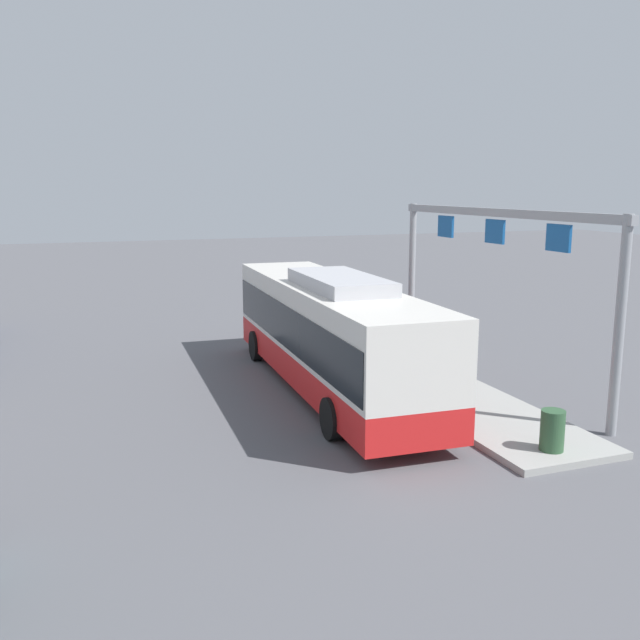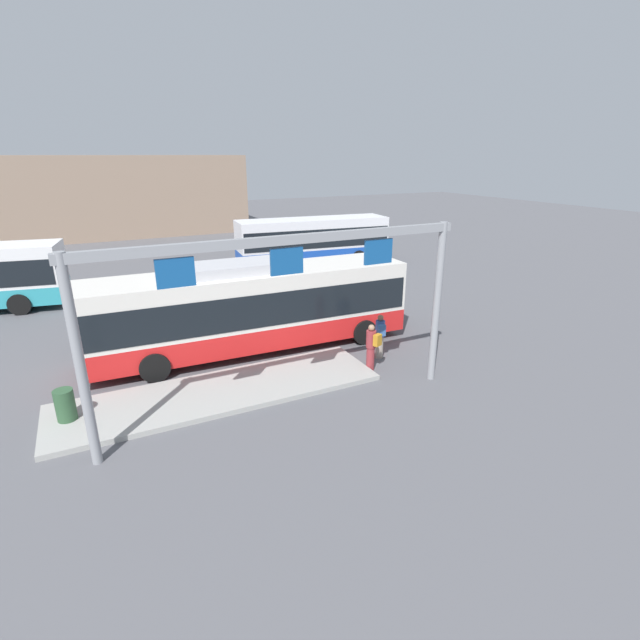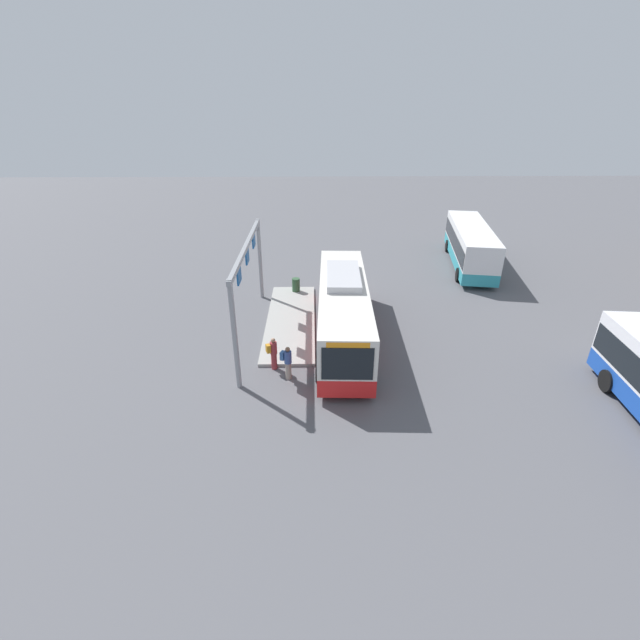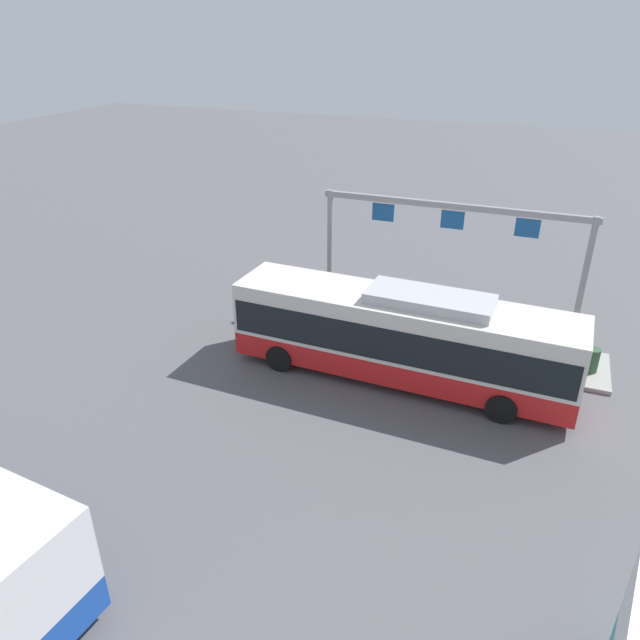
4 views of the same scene
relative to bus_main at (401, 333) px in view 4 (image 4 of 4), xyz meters
The scene contains 7 objects.
ground_plane 1.81m from the bus_main, ahead, with size 120.00×120.00×0.00m, color #56565B.
platform_curb 3.99m from the bus_main, 125.57° to the right, with size 10.00×2.80×0.16m, color #9E9E99.
bus_main is the anchor object (origin of this frame).
person_boarding 4.87m from the bus_main, 35.79° to the right, with size 0.49×0.60×1.67m.
person_waiting_near 4.76m from the bus_main, 49.03° to the right, with size 0.49×0.60×1.67m.
platform_sign_gantry 5.39m from the bus_main, 96.95° to the right, with size 10.63×0.24×5.20m.
trash_bin 7.03m from the bus_main, 156.69° to the right, with size 0.52×0.52×0.90m, color #2D5133.
Camera 4 is at (-4.06, 18.05, 11.56)m, focal length 33.65 mm.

